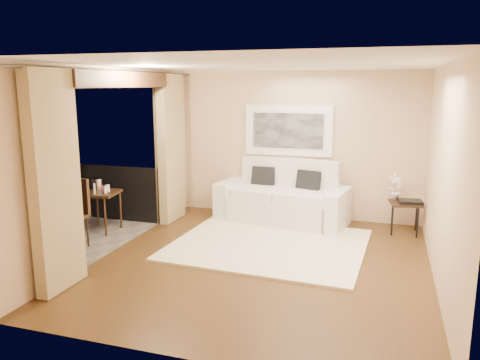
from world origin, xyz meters
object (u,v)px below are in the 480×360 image
at_px(balcony_chair_far, 58,208).
at_px(balcony_chair_near, 73,208).
at_px(ice_bucket, 97,184).
at_px(orchid, 396,187).
at_px(sofa, 283,200).
at_px(bistro_table, 100,197).
at_px(side_table, 405,206).

bearing_deg(balcony_chair_far, balcony_chair_near, 139.46).
height_order(balcony_chair_near, ice_bucket, balcony_chair_near).
relative_size(orchid, ice_bucket, 2.22).
distance_m(balcony_chair_far, balcony_chair_near, 0.59).
height_order(sofa, balcony_chair_near, sofa).
xyz_separation_m(bistro_table, balcony_chair_far, (-0.43, -0.54, -0.09)).
bearing_deg(balcony_chair_near, bistro_table, 102.93).
bearing_deg(sofa, ice_bucket, -145.82).
distance_m(balcony_chair_near, ice_bucket, 0.96).
bearing_deg(side_table, balcony_chair_near, -155.39).
relative_size(side_table, ice_bucket, 2.82).
relative_size(bistro_table, balcony_chair_near, 0.64).
xyz_separation_m(balcony_chair_far, ice_bucket, (0.32, 0.65, 0.27)).
bearing_deg(sofa, orchid, 9.64).
xyz_separation_m(orchid, ice_bucket, (-4.86, -1.43, 0.02)).
relative_size(side_table, balcony_chair_far, 0.64).
relative_size(orchid, balcony_chair_near, 0.42).
height_order(side_table, bistro_table, bistro_table).
xyz_separation_m(side_table, ice_bucket, (-5.04, -1.30, 0.30)).
height_order(bistro_table, balcony_chair_near, balcony_chair_near).
distance_m(balcony_chair_far, ice_bucket, 0.77).
relative_size(orchid, balcony_chair_far, 0.51).
xyz_separation_m(sofa, balcony_chair_near, (-2.75, -2.32, 0.22)).
height_order(sofa, bistro_table, sofa).
bearing_deg(side_table, orchid, 142.77).
height_order(side_table, orchid, orchid).
distance_m(orchid, balcony_chair_far, 5.58).
xyz_separation_m(side_table, balcony_chair_near, (-4.84, -2.22, 0.14)).
bearing_deg(ice_bucket, sofa, 25.39).
bearing_deg(bistro_table, balcony_chair_far, -128.58).
distance_m(bistro_table, balcony_chair_far, 0.70).
distance_m(side_table, ice_bucket, 5.21).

